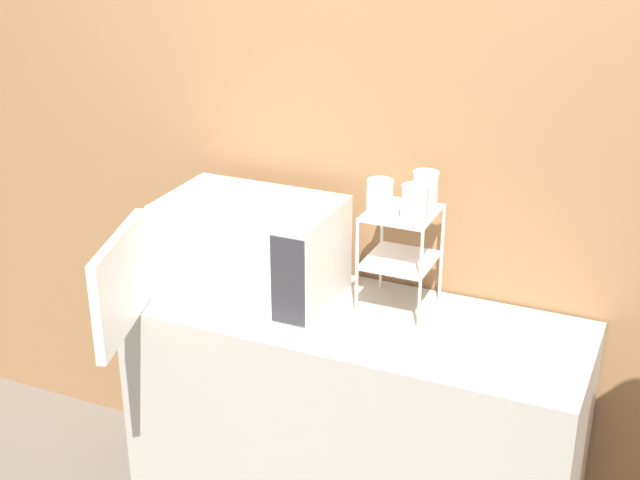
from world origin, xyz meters
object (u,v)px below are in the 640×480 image
object	(u,v)px
dish_rack	(401,239)
bowl	(361,331)
glass_front_left	(380,198)
microwave	(244,250)
glass_front_right	(415,204)
glass_back_right	(425,189)

from	to	relation	value
dish_rack	bowl	xyz separation A→B (m)	(-0.04, -0.25, -0.22)
glass_front_left	microwave	bearing A→B (deg)	-173.35
dish_rack	microwave	bearing A→B (deg)	-167.09
dish_rack	glass_front_right	world-z (taller)	glass_front_right
bowl	glass_back_right	bearing A→B (deg)	73.95
microwave	glass_front_right	bearing A→B (deg)	4.86
glass_front_left	bowl	distance (m)	0.42
glass_front_left	glass_front_right	world-z (taller)	same
microwave	glass_front_left	bearing A→B (deg)	6.65
microwave	glass_front_right	xyz separation A→B (m)	(0.57, 0.05, 0.24)
glass_front_right	bowl	xyz separation A→B (m)	(-0.10, -0.18, -0.37)
glass_front_left	glass_back_right	size ratio (longest dim) A/B	1.00
glass_front_left	glass_front_right	size ratio (longest dim) A/B	1.00
dish_rack	bowl	distance (m)	0.33
glass_back_right	glass_front_left	bearing A→B (deg)	-128.77
dish_rack	glass_front_left	world-z (taller)	glass_front_left
microwave	bowl	bearing A→B (deg)	-15.29
microwave	glass_back_right	world-z (taller)	glass_back_right
microwave	glass_front_right	size ratio (longest dim) A/B	6.97
microwave	glass_back_right	xyz separation A→B (m)	(0.56, 0.18, 0.24)
glass_front_right	microwave	bearing A→B (deg)	-175.14
glass_front_right	bowl	world-z (taller)	glass_front_right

